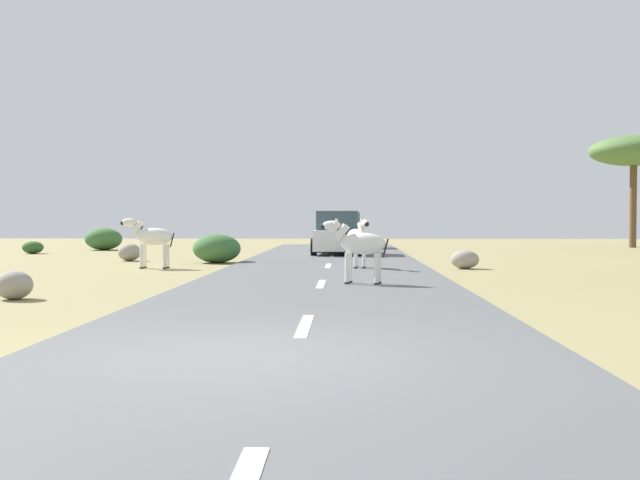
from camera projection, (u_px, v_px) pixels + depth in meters
name	position (u px, v px, depth m)	size (l,w,h in m)	color
ground_plane	(246.00, 359.00, 7.38)	(90.00, 90.00, 0.00)	#8E8456
road	(293.00, 357.00, 7.36)	(6.00, 64.00, 0.05)	#56595B
lane_markings	(285.00, 376.00, 6.36)	(0.16, 56.00, 0.01)	silver
zebra_0	(357.00, 238.00, 20.45)	(0.76, 1.50, 1.47)	silver
zebra_2	(151.00, 237.00, 20.88)	(1.66, 0.48, 1.56)	silver
zebra_3	(359.00, 244.00, 15.41)	(1.51, 0.65, 1.45)	silver
car_0	(343.00, 232.00, 34.83)	(2.11, 4.39, 1.74)	silver
car_1	(338.00, 234.00, 28.61)	(2.10, 4.38, 1.74)	white
tree_0	(634.00, 152.00, 36.11)	(4.42, 4.42, 5.76)	brown
bush_0	(217.00, 249.00, 23.56)	(1.60, 1.44, 0.96)	#386633
bush_1	(33.00, 247.00, 29.82)	(0.88, 0.79, 0.53)	#2D5628
bush_2	(104.00, 239.00, 33.32)	(1.74, 1.56, 1.04)	#386633
rock_2	(129.00, 252.00, 24.67)	(0.79, 0.80, 0.62)	gray
rock_3	(465.00, 260.00, 20.75)	(0.84, 0.63, 0.55)	gray
rock_4	(14.00, 285.00, 12.84)	(0.67, 0.65, 0.53)	gray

